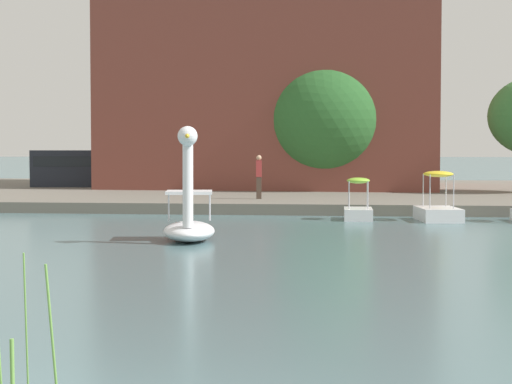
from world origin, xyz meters
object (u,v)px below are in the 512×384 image
at_px(swan_boat, 189,219).
at_px(pedal_boat_yellow, 438,207).
at_px(parked_van, 80,167).
at_px(tree_willow_near_path, 329,121).
at_px(person_on_path, 259,176).
at_px(pedal_boat_lime, 358,207).

distance_m(swan_boat, pedal_boat_yellow, 10.07).
xyz_separation_m(pedal_boat_yellow, parked_van, (-17.13, 15.41, 0.97)).
bearing_deg(swan_boat, tree_willow_near_path, 82.13).
xyz_separation_m(person_on_path, parked_van, (-10.65, 10.49, 0.12)).
distance_m(pedal_boat_lime, person_on_path, 6.24).
distance_m(swan_boat, tree_willow_near_path, 20.88).
height_order(swan_boat, parked_van, swan_boat).
height_order(pedal_boat_yellow, parked_van, parked_van).
bearing_deg(swan_boat, pedal_boat_lime, 60.37).
relative_size(pedal_boat_lime, parked_van, 0.35).
xyz_separation_m(pedal_boat_lime, tree_willow_near_path, (-1.43, 12.97, 3.30)).
xyz_separation_m(tree_willow_near_path, person_on_path, (-2.45, -8.16, -2.40)).
relative_size(swan_boat, parked_van, 0.58).
xyz_separation_m(swan_boat, parked_van, (-10.28, 22.78, 0.86)).
height_order(pedal_boat_lime, tree_willow_near_path, tree_willow_near_path).
height_order(person_on_path, parked_van, parked_van).
xyz_separation_m(pedal_boat_lime, person_on_path, (-3.88, 4.81, 0.89)).
bearing_deg(parked_van, swan_boat, -65.71).
relative_size(pedal_boat_yellow, tree_willow_near_path, 0.32).
distance_m(pedal_boat_yellow, parked_van, 23.06).
relative_size(swan_boat, pedal_boat_yellow, 1.22).
bearing_deg(pedal_boat_yellow, pedal_boat_lime, 177.63).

